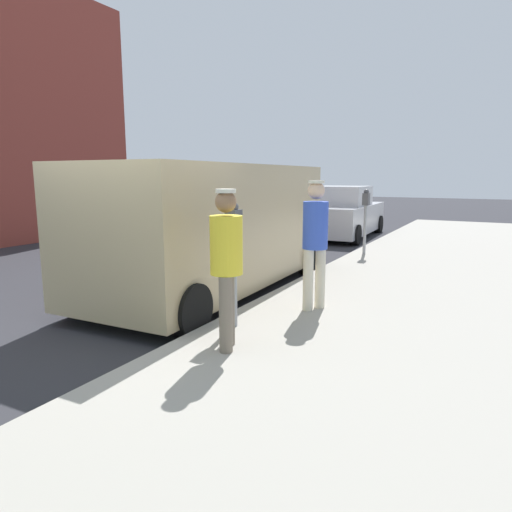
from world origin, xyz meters
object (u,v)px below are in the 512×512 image
pedestrian_in_yellow (226,259)px  pedestrian_in_blue (315,236)px  parked_van (213,225)px  parking_meter_far (366,210)px  parking_meter_near (234,243)px  parked_sedan_ahead (342,214)px

pedestrian_in_yellow → pedestrian_in_blue: pedestrian_in_blue is taller
pedestrian_in_yellow → parked_van: (-1.81, 2.47, 0.04)m
parking_meter_far → parking_meter_near: bearing=-90.0°
pedestrian_in_blue → parking_meter_near: bearing=-117.1°
parking_meter_near → parked_van: 2.35m
parking_meter_near → parked_van: (-1.50, 1.81, -0.03)m
parking_meter_near → parked_van: size_ratio=0.29×
pedestrian_in_yellow → parking_meter_near: bearing=115.0°
pedestrian_in_yellow → parked_sedan_ahead: bearing=101.4°
parked_van → parking_meter_near: bearing=-50.4°
parking_meter_near → parked_sedan_ahead: parking_meter_near is taller
parking_meter_far → pedestrian_in_blue: size_ratio=0.86×
parked_van → parked_sedan_ahead: bearing=92.1°
parked_sedan_ahead → parking_meter_far: bearing=-65.0°
parking_meter_near → pedestrian_in_yellow: bearing=-65.0°
parking_meter_far → pedestrian_in_yellow: size_ratio=0.90×
pedestrian_in_yellow → pedestrian_in_blue: 1.83m
parked_sedan_ahead → parking_meter_near: bearing=-79.6°
pedestrian_in_yellow → parking_meter_far: bearing=92.7°
pedestrian_in_blue → parked_van: bearing=162.4°
parking_meter_far → parked_sedan_ahead: bearing=115.0°
parking_meter_far → pedestrian_in_blue: bearing=-83.0°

